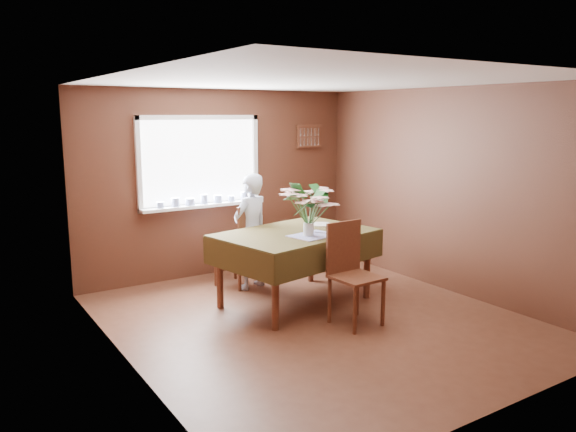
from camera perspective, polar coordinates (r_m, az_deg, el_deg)
floor at (r=6.12m, az=2.85°, el=-10.51°), size 4.50×4.50×0.00m
ceiling at (r=5.73m, az=3.08°, el=13.57°), size 4.50×4.50×0.00m
wall_back at (r=7.71m, az=-6.90°, el=3.37°), size 4.00×0.00×4.00m
wall_front at (r=4.22m, az=21.20°, el=-3.06°), size 4.00×0.00×4.00m
wall_left at (r=4.91m, az=-16.31°, el=-0.95°), size 0.00×4.50×4.50m
wall_right at (r=7.14m, az=16.10°, el=2.48°), size 0.00×4.50×4.50m
window_assembly at (r=7.52m, az=-8.77°, el=3.87°), size 1.72×0.20×1.22m
spoon_rack at (r=8.37m, az=2.15°, el=8.10°), size 0.44×0.05×0.33m
dining_table at (r=6.45m, az=0.78°, el=-2.54°), size 1.93×1.49×0.85m
chair_far at (r=7.14m, az=-4.65°, el=-2.69°), size 0.60×0.60×1.06m
chair_near at (r=5.93m, az=6.40°, el=-5.40°), size 0.48×0.48×1.07m
seated_woman at (r=7.03m, az=-3.80°, el=-1.57°), size 0.61×0.48×1.46m
flower_bouquet at (r=6.15m, az=2.12°, el=1.01°), size 0.60×0.60×0.52m
side_plate at (r=6.83m, az=3.37°, el=-0.87°), size 0.27×0.27×0.01m
table_knife at (r=6.34m, az=3.59°, el=-1.73°), size 0.12×0.18×0.00m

